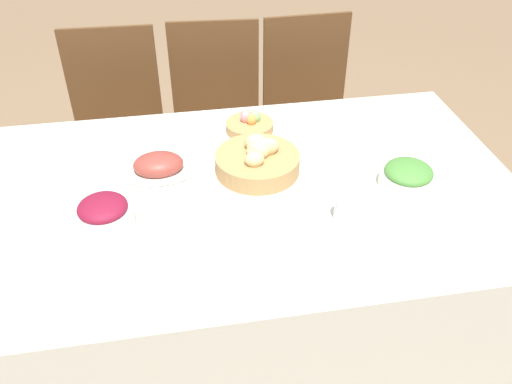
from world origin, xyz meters
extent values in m
plane|color=#7F664C|center=(0.00, 0.00, 0.00)|extent=(12.00, 12.00, 0.00)
cube|color=silver|center=(0.00, 0.00, 0.36)|extent=(1.78, 1.08, 0.72)
cylinder|color=brown|center=(-0.21, 0.63, 0.22)|extent=(0.03, 0.03, 0.43)
cylinder|color=brown|center=(0.18, 0.61, 0.22)|extent=(0.03, 0.03, 0.43)
cylinder|color=brown|center=(-0.18, 1.02, 0.22)|extent=(0.03, 0.03, 0.43)
cylinder|color=brown|center=(0.21, 0.99, 0.22)|extent=(0.03, 0.03, 0.43)
cube|color=brown|center=(0.00, 0.81, 0.44)|extent=(0.45, 0.45, 0.02)
cube|color=brown|center=(0.01, 1.01, 0.68)|extent=(0.42, 0.05, 0.46)
cylinder|color=brown|center=(0.28, 0.61, 0.22)|extent=(0.03, 0.03, 0.43)
cylinder|color=brown|center=(0.66, 0.63, 0.22)|extent=(0.03, 0.03, 0.43)
cylinder|color=brown|center=(0.26, 1.00, 0.22)|extent=(0.03, 0.03, 0.43)
cylinder|color=brown|center=(0.65, 1.01, 0.22)|extent=(0.03, 0.03, 0.43)
cube|color=brown|center=(0.46, 0.81, 0.44)|extent=(0.43, 0.43, 0.02)
cube|color=brown|center=(0.46, 1.01, 0.68)|extent=(0.42, 0.03, 0.46)
cylinder|color=brown|center=(-0.67, 0.63, 0.22)|extent=(0.03, 0.03, 0.43)
cylinder|color=brown|center=(-0.28, 0.61, 0.22)|extent=(0.03, 0.03, 0.43)
cylinder|color=brown|center=(-0.66, 1.01, 0.22)|extent=(0.03, 0.03, 0.43)
cylinder|color=brown|center=(-0.27, 1.00, 0.22)|extent=(0.03, 0.03, 0.43)
cube|color=brown|center=(-0.47, 0.81, 0.44)|extent=(0.43, 0.43, 0.02)
cube|color=brown|center=(-0.46, 1.01, 0.68)|extent=(0.42, 0.03, 0.46)
cylinder|color=#AD8451|center=(0.06, 0.09, 0.75)|extent=(0.28, 0.28, 0.06)
ellipsoid|color=#E0C184|center=(0.06, 0.13, 0.81)|extent=(0.09, 0.07, 0.06)
ellipsoid|color=#E0C184|center=(0.05, 0.09, 0.80)|extent=(0.08, 0.06, 0.05)
ellipsoid|color=#E0C184|center=(0.06, 0.09, 0.80)|extent=(0.10, 0.10, 0.06)
ellipsoid|color=#E0C184|center=(0.09, 0.10, 0.81)|extent=(0.09, 0.06, 0.06)
ellipsoid|color=#E0C184|center=(0.04, 0.04, 0.80)|extent=(0.06, 0.05, 0.05)
cylinder|color=#AD8451|center=(0.07, 0.35, 0.74)|extent=(0.18, 0.18, 0.03)
ellipsoid|color=pink|center=(0.09, 0.40, 0.77)|extent=(0.04, 0.04, 0.05)
ellipsoid|color=pink|center=(0.06, 0.37, 0.77)|extent=(0.04, 0.04, 0.05)
ellipsoid|color=#7FCC7A|center=(0.10, 0.36, 0.77)|extent=(0.04, 0.04, 0.05)
ellipsoid|color=#7FCC7A|center=(0.06, 0.39, 0.77)|extent=(0.04, 0.04, 0.05)
ellipsoid|color=#F29E4C|center=(0.08, 0.34, 0.77)|extent=(0.04, 0.04, 0.05)
ellipsoid|color=white|center=(-0.27, 0.14, 0.73)|extent=(0.26, 0.18, 0.01)
ellipsoid|color=brown|center=(-0.27, 0.14, 0.75)|extent=(0.17, 0.13, 0.07)
cylinder|color=white|center=(0.52, -0.08, 0.74)|extent=(0.18, 0.18, 0.05)
ellipsoid|color=#478438|center=(0.52, -0.08, 0.78)|extent=(0.15, 0.15, 0.05)
cylinder|color=white|center=(-0.43, -0.13, 0.76)|extent=(0.17, 0.17, 0.07)
ellipsoid|color=maroon|center=(-0.43, -0.13, 0.80)|extent=(0.14, 0.14, 0.05)
cylinder|color=white|center=(0.03, -0.37, 0.73)|extent=(0.25, 0.25, 0.01)
cube|color=#B7B7BC|center=(-0.12, -0.37, 0.72)|extent=(0.02, 0.20, 0.00)
cube|color=#B7B7BC|center=(0.18, -0.37, 0.72)|extent=(0.02, 0.20, 0.00)
cube|color=#B7B7BC|center=(0.21, -0.37, 0.72)|extent=(0.02, 0.20, 0.00)
cylinder|color=silver|center=(0.27, -0.21, 0.76)|extent=(0.07, 0.07, 0.08)
cube|color=white|center=(-0.22, -0.15, 0.74)|extent=(0.13, 0.08, 0.03)
camera|label=1|loc=(-0.20, -1.39, 1.76)|focal=38.00mm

